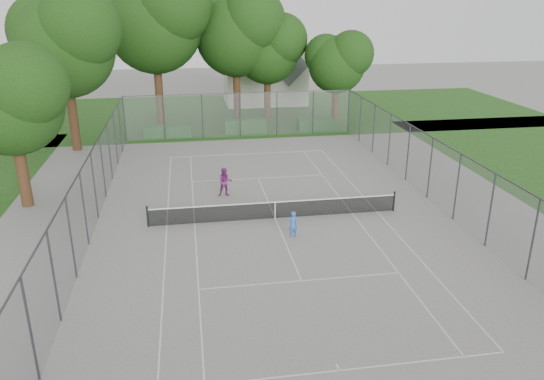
{
  "coord_description": "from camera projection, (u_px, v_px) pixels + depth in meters",
  "views": [
    {
      "loc": [
        -4.17,
        -24.7,
        10.87
      ],
      "look_at": [
        0.0,
        1.0,
        1.2
      ],
      "focal_mm": 35.0,
      "sensor_mm": 36.0,
      "label": 1
    }
  ],
  "objects": [
    {
      "name": "tree_far_right",
      "position": [
        338.0,
        60.0,
        45.25
      ],
      "size": [
        5.61,
        5.12,
        8.06
      ],
      "color": "#3B2415",
      "rests_on": "ground"
    },
    {
      "name": "hedge_right",
      "position": [
        317.0,
        124.0,
        44.86
      ],
      "size": [
        3.19,
        1.17,
        0.96
      ],
      "primitive_type": "cube",
      "color": "#1A4E19",
      "rests_on": "ground"
    },
    {
      "name": "court_markings",
      "position": [
        275.0,
        218.0,
        27.26
      ],
      "size": [
        11.03,
        23.83,
        0.01
      ],
      "color": "silver",
      "rests_on": "ground"
    },
    {
      "name": "tree_far_left",
      "position": [
        155.0,
        17.0,
        43.7
      ],
      "size": [
        9.18,
        8.38,
        13.19
      ],
      "color": "#3B2415",
      "rests_on": "ground"
    },
    {
      "name": "hedge_mid",
      "position": [
        245.0,
        126.0,
        43.97
      ],
      "size": [
        3.42,
        0.98,
        1.07
      ],
      "primitive_type": "cube",
      "color": "#1A4E19",
      "rests_on": "ground"
    },
    {
      "name": "tree_far_midleft",
      "position": [
        237.0,
        29.0,
        46.05
      ],
      "size": [
        8.03,
        7.33,
        11.55
      ],
      "color": "#3B2415",
      "rests_on": "ground"
    },
    {
      "name": "tree_side_back",
      "position": [
        64.0,
        39.0,
        36.45
      ],
      "size": [
        8.02,
        7.33,
        11.54
      ],
      "color": "#3B2415",
      "rests_on": "ground"
    },
    {
      "name": "girl_player",
      "position": [
        293.0,
        224.0,
        25.01
      ],
      "size": [
        0.55,
        0.46,
        1.3
      ],
      "primitive_type": "imported",
      "rotation": [
        0.0,
        0.0,
        3.5
      ],
      "color": "blue",
      "rests_on": "ground"
    },
    {
      "name": "house",
      "position": [
        264.0,
        63.0,
        55.08
      ],
      "size": [
        8.22,
        6.37,
        10.24
      ],
      "color": "beige",
      "rests_on": "ground"
    },
    {
      "name": "grass_far",
      "position": [
        231.0,
        113.0,
        51.32
      ],
      "size": [
        60.0,
        20.0,
        0.0
      ],
      "primitive_type": "cube",
      "color": "#1D4614",
      "rests_on": "ground"
    },
    {
      "name": "tree_far_midright",
      "position": [
        268.0,
        47.0,
        46.99
      ],
      "size": [
        6.53,
        5.96,
        9.39
      ],
      "color": "#3B2415",
      "rests_on": "ground"
    },
    {
      "name": "ground",
      "position": [
        275.0,
        218.0,
        27.26
      ],
      "size": [
        120.0,
        120.0,
        0.0
      ],
      "primitive_type": "plane",
      "color": "slate",
      "rests_on": "ground"
    },
    {
      "name": "perimeter_fence",
      "position": [
        275.0,
        185.0,
        26.63
      ],
      "size": [
        18.08,
        34.08,
        3.52
      ],
      "color": "#38383D",
      "rests_on": "ground"
    },
    {
      "name": "hedge_left",
      "position": [
        168.0,
        131.0,
        42.64
      ],
      "size": [
        3.78,
        1.13,
        0.94
      ],
      "primitive_type": "cube",
      "color": "#1A4E19",
      "rests_on": "ground"
    },
    {
      "name": "woman_player",
      "position": [
        225.0,
        182.0,
        30.03
      ],
      "size": [
        0.81,
        0.63,
        1.67
      ],
      "primitive_type": "imported",
      "rotation": [
        0.0,
        0.0,
        -0.0
      ],
      "color": "#76276D",
      "rests_on": "ground"
    },
    {
      "name": "tennis_net",
      "position": [
        275.0,
        209.0,
        27.09
      ],
      "size": [
        12.87,
        0.1,
        1.1
      ],
      "color": "black",
      "rests_on": "ground"
    },
    {
      "name": "tree_side_front",
      "position": [
        10.0,
        96.0,
        26.8
      ],
      "size": [
        6.09,
        5.56,
        8.75
      ],
      "color": "#3B2415",
      "rests_on": "ground"
    }
  ]
}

